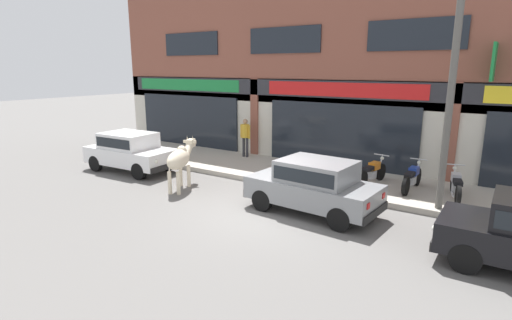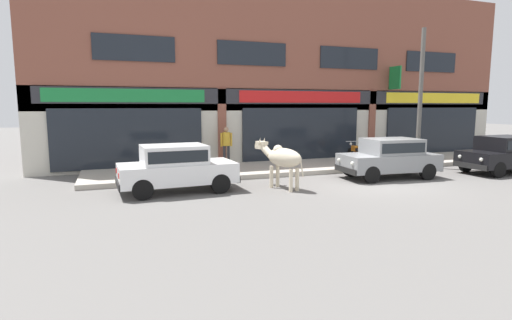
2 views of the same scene
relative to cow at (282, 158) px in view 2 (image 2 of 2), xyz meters
The scene contains 12 objects.
ground_plane 3.42m from the cow, ahead, with size 90.00×90.00×0.00m, color #605E5B.
sidewalk 4.88m from the cow, 47.27° to the left, with size 19.00×3.28×0.18m, color #A8A093.
shop_building 6.93m from the cow, 59.02° to the left, with size 23.00×1.40×8.14m.
cow is the anchor object (origin of this frame).
car_0 9.52m from the cow, ahead, with size 3.63×1.64×1.46m.
car_1 4.52m from the cow, ahead, with size 3.69×1.82×1.46m.
car_2 3.33m from the cow, 168.25° to the left, with size 3.68×1.77×1.46m.
motorcycle_0 6.17m from the cow, 33.89° to the left, with size 0.60×1.80×0.88m.
motorcycle_1 7.23m from the cow, 28.53° to the left, with size 0.52×1.81×0.88m.
motorcycle_2 8.28m from the cow, 23.66° to the left, with size 0.66×1.78×0.88m.
pedestrian 4.49m from the cow, 97.53° to the left, with size 0.50×0.32×1.60m.
utility_pole 7.91m from the cow, 16.52° to the left, with size 0.18×0.18×5.69m, color #595651.
Camera 2 is at (-8.32, -11.24, 2.65)m, focal length 28.00 mm.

